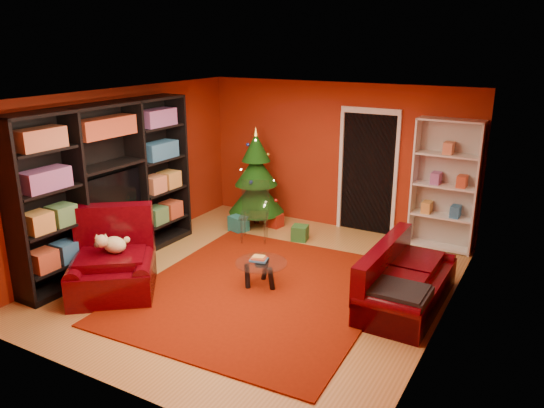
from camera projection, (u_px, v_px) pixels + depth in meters
The scene contains 18 objects.
floor at pixel (258, 283), 7.54m from camera, with size 5.00×5.50×0.05m, color #AA7739.
ceiling at pixel (257, 94), 6.75m from camera, with size 5.00×5.50×0.05m, color silver.
wall_back at pixel (337, 156), 9.46m from camera, with size 5.00×0.05×2.60m, color maroon.
wall_left at pixel (120, 172), 8.33m from camera, with size 0.05×5.50×2.60m, color maroon.
wall_right at pixel (450, 225), 5.97m from camera, with size 0.05×5.50×2.60m, color maroon.
doorway at pixel (368, 174), 9.21m from camera, with size 1.06×0.60×2.16m, color black, non-canonical shape.
rug at pixel (259, 291), 7.24m from camera, with size 3.15×3.67×0.02m, color maroon.
media_unit at pixel (108, 187), 7.82m from camera, with size 0.49×3.17×2.43m, color black, non-canonical shape.
christmas_tree at pixel (256, 177), 9.68m from camera, with size 1.02×1.02×1.83m, color #0C3709, non-canonical shape.
gift_box_teal at pixel (239, 223), 9.48m from camera, with size 0.28×0.28×0.28m, color #1C7070.
gift_box_green at pixel (300, 233), 9.06m from camera, with size 0.26×0.26×0.26m, color #226127.
gift_box_red at pixel (275, 220), 9.71m from camera, with size 0.24×0.24×0.24m, color maroon.
white_bookshelf at pixel (445, 186), 8.45m from camera, with size 1.01×0.36×2.18m, color white, non-canonical shape.
armchair at pixel (112, 262), 7.06m from camera, with size 1.17×1.17×0.92m, color #380108, non-canonical shape.
dog at pixel (115, 245), 7.05m from camera, with size 0.40×0.30×0.30m, color beige, non-canonical shape.
sofa at pixel (408, 276), 6.78m from camera, with size 1.87×0.84×0.80m, color #380108, non-canonical shape.
coffee_table at pixel (261, 274), 7.34m from camera, with size 0.72×0.72×0.45m, color gray, non-canonical shape.
acrylic_chair at pixel (254, 215), 8.92m from camera, with size 0.47×0.52×0.92m, color #66605B, non-canonical shape.
Camera 1 is at (3.53, -5.89, 3.31)m, focal length 35.00 mm.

